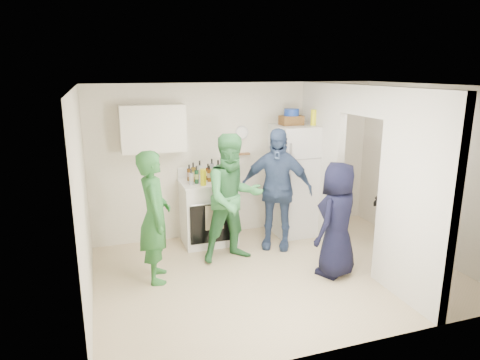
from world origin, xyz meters
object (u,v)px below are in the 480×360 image
blue_bowl (291,112)px  person_green_center (233,198)px  stove (208,212)px  fridge (296,180)px  person_navy (337,220)px  person_denim (276,189)px  yellow_cup_stack_top (314,118)px  person_green_left (155,217)px  wicker_basket (291,120)px  person_nook (406,195)px

blue_bowl → person_green_center: 1.82m
stove → person_green_center: person_green_center is taller
stove → person_green_center: size_ratio=0.55×
fridge → person_navy: size_ratio=1.18×
blue_bowl → person_green_center: blue_bowl is taller
person_denim → person_navy: 1.20m
stove → person_navy: person_navy is taller
stove → fridge: size_ratio=0.55×
blue_bowl → yellow_cup_stack_top: bearing=-25.1°
fridge → person_green_left: size_ratio=1.06×
wicker_basket → person_green_left: (-2.37, -1.02, -1.04)m
fridge → person_nook: 1.73m
blue_bowl → person_green_left: size_ratio=0.14×
blue_bowl → fridge: bearing=-26.6°
person_green_left → person_green_center: 1.18m
blue_bowl → person_denim: (-0.47, -0.52, -1.10)m
yellow_cup_stack_top → blue_bowl: bearing=154.9°
blue_bowl → person_nook: blue_bowl is taller
yellow_cup_stack_top → person_green_center: 1.95m
person_green_center → person_green_left: bearing=-172.0°
person_denim → person_nook: size_ratio=1.05×
stove → wicker_basket: 1.99m
person_green_left → person_nook: 3.69m
fridge → person_green_center: bearing=-152.0°
person_nook → stove: bearing=-124.8°
person_denim → person_green_left: bearing=-135.4°
stove → person_green_left: 1.43m
blue_bowl → person_green_left: (-2.37, -1.02, -1.17)m
person_navy → person_green_center: bearing=-68.0°
person_green_center → fridge: bearing=22.9°
yellow_cup_stack_top → person_green_center: (-1.54, -0.61, -1.03)m
stove → blue_bowl: size_ratio=4.22×
blue_bowl → person_green_left: bearing=-156.7°
blue_bowl → stove: bearing=-179.2°
person_green_center → yellow_cup_stack_top: bearing=16.3°
fridge → yellow_cup_stack_top: size_ratio=7.31×
person_green_left → person_green_center: person_green_center is taller
stove → fridge: fridge is taller
wicker_basket → yellow_cup_stack_top: (0.32, -0.15, 0.05)m
fridge → blue_bowl: blue_bowl is taller
wicker_basket → person_denim: size_ratio=0.19×
wicker_basket → blue_bowl: blue_bowl is taller
person_denim → fridge: bearing=69.5°
wicker_basket → person_green_left: wicker_basket is taller
person_green_left → person_navy: 2.39m
stove → wicker_basket: bearing=0.8°
wicker_basket → blue_bowl: 0.13m
stove → blue_bowl: bearing=0.8°
person_green_center → person_nook: (2.53, -0.54, -0.04)m
fridge → wicker_basket: bearing=153.4°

